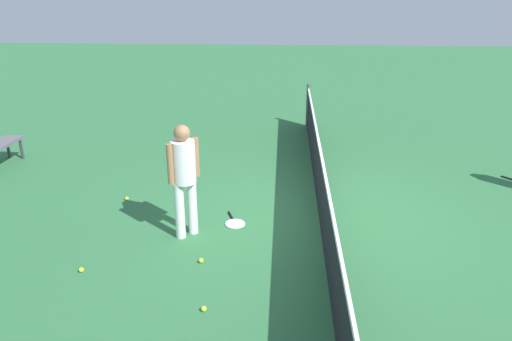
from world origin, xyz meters
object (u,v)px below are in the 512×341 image
(tennis_racket_near_player, at_px, (235,223))
(tennis_ball_stray_right, at_px, (201,261))
(tennis_ball_by_net, at_px, (81,270))
(tennis_ball_midcourt, at_px, (204,309))
(player_near_side, at_px, (184,172))
(tennis_ball_baseline, at_px, (127,199))

(tennis_racket_near_player, xyz_separation_m, tennis_ball_stray_right, (1.15, -0.35, 0.02))
(tennis_racket_near_player, xyz_separation_m, tennis_ball_by_net, (1.46, -1.87, 0.02))
(tennis_ball_midcourt, bearing_deg, tennis_ball_by_net, -112.76)
(player_near_side, height_order, tennis_racket_near_player, player_near_side)
(player_near_side, xyz_separation_m, tennis_ball_stray_right, (0.76, 0.32, -0.98))
(tennis_ball_by_net, bearing_deg, tennis_ball_midcourt, 67.24)
(tennis_racket_near_player, xyz_separation_m, tennis_ball_midcourt, (2.18, -0.15, 0.02))
(tennis_ball_by_net, height_order, tennis_ball_baseline, same)
(tennis_ball_by_net, xyz_separation_m, tennis_ball_baseline, (-2.21, -0.05, 0.00))
(player_near_side, relative_size, tennis_ball_stray_right, 25.76)
(player_near_side, xyz_separation_m, tennis_ball_midcourt, (1.79, 0.52, -0.98))
(player_near_side, bearing_deg, tennis_ball_by_net, -48.25)
(tennis_racket_near_player, distance_m, tennis_ball_by_net, 2.37)
(tennis_ball_midcourt, relative_size, tennis_ball_stray_right, 1.00)
(tennis_racket_near_player, height_order, tennis_ball_midcourt, tennis_ball_midcourt)
(tennis_ball_by_net, xyz_separation_m, tennis_ball_midcourt, (0.72, 1.72, 0.00))
(tennis_ball_stray_right, bearing_deg, tennis_ball_midcourt, 10.62)
(player_near_side, relative_size, tennis_ball_midcourt, 25.76)
(player_near_side, distance_m, tennis_ball_by_net, 1.88)
(tennis_ball_stray_right, bearing_deg, tennis_racket_near_player, 163.20)
(tennis_ball_baseline, bearing_deg, tennis_ball_stray_right, 39.73)
(tennis_racket_near_player, relative_size, tennis_ball_baseline, 9.19)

